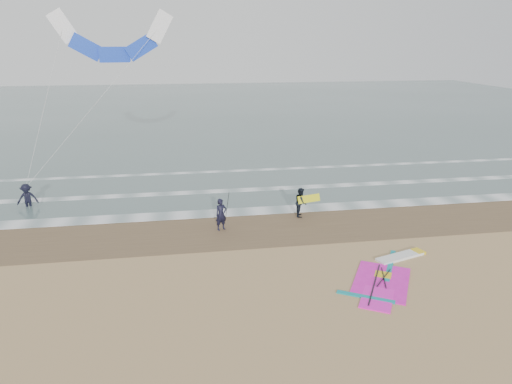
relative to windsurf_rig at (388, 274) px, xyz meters
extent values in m
plane|color=tan|center=(-3.92, -0.30, -0.03)|extent=(120.00, 120.00, 0.00)
cube|color=#47605E|center=(-3.92, 47.70, -0.02)|extent=(120.00, 80.00, 0.02)
cube|color=brown|center=(-3.92, 5.70, -0.03)|extent=(120.00, 5.00, 0.01)
cube|color=white|center=(-3.92, 7.90, 0.00)|extent=(120.00, 1.20, 0.02)
cube|color=white|center=(-3.92, 11.70, 0.00)|extent=(120.00, 0.70, 0.02)
cube|color=white|center=(-3.92, 16.20, 0.00)|extent=(120.00, 0.50, 0.01)
cube|color=white|center=(1.16, 1.37, 0.02)|extent=(2.34, 1.24, 0.11)
cube|color=yellow|center=(2.16, 1.68, 0.03)|extent=(0.56, 0.65, 0.12)
cube|color=#FF20CC|center=(-0.48, -0.46, -0.01)|extent=(3.19, 3.53, 0.04)
cube|color=#FF20CC|center=(-1.16, -1.64, -0.01)|extent=(1.77, 1.97, 0.04)
cube|color=#0C8C99|center=(0.43, 0.73, -0.01)|extent=(1.63, 2.62, 0.05)
cube|color=#0C8C99|center=(-1.53, -1.46, -0.01)|extent=(1.91, 1.22, 0.05)
cube|color=yellow|center=(-0.21, 0.00, -0.01)|extent=(0.83, 0.79, 0.05)
cylinder|color=black|center=(-0.84, -0.64, 0.01)|extent=(1.69, 2.87, 0.05)
cylinder|color=black|center=(-0.30, -0.27, 0.03)|extent=(1.12, 1.24, 0.04)
cylinder|color=black|center=(-0.30, -0.27, 0.03)|extent=(0.54, 1.57, 0.04)
imported|color=black|center=(-6.19, 5.65, 0.77)|extent=(0.69, 0.57, 1.61)
imported|color=black|center=(-1.85, 6.86, 0.75)|extent=(0.76, 0.88, 1.56)
imported|color=black|center=(-16.65, 10.57, 0.83)|extent=(1.19, 0.79, 1.71)
cylinder|color=black|center=(-5.89, 5.65, 1.15)|extent=(0.17, 0.86, 1.82)
cube|color=yellow|center=(-1.45, 6.76, 0.96)|extent=(1.30, 0.51, 0.39)
cube|color=white|center=(-14.25, 13.41, 9.65)|extent=(1.64, 0.35, 1.96)
cube|color=#1238C2|center=(-13.12, 13.41, 8.52)|extent=(1.95, 0.40, 1.64)
cube|color=#1238C2|center=(-11.57, 13.41, 8.11)|extent=(1.75, 0.36, 0.89)
cube|color=#1238C2|center=(-10.02, 13.41, 8.52)|extent=(1.95, 0.40, 1.64)
cube|color=white|center=(-8.89, 13.41, 9.65)|extent=(1.64, 0.35, 1.96)
cylinder|color=beige|center=(-15.45, 11.99, 5.38)|extent=(2.42, 2.86, 8.56)
cylinder|color=beige|center=(-12.77, 11.99, 5.38)|extent=(7.77, 2.85, 8.56)
camera|label=1|loc=(-7.75, -15.23, 8.87)|focal=32.00mm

